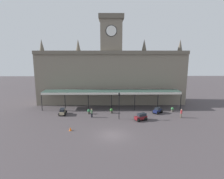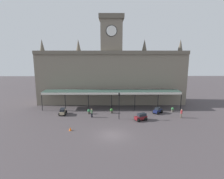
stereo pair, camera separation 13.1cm
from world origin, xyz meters
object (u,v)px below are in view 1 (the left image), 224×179
(planter_near_kerb, at_px, (89,112))
(traffic_cone, at_px, (70,129))
(car_beige_estate, at_px, (63,112))
(pedestrian_beside_cars, at_px, (92,113))
(car_maroon_estate, at_px, (141,117))
(victorian_lamppost, at_px, (119,103))
(car_navy_sedan, at_px, (158,111))
(pedestrian_near_entrance, at_px, (181,113))
(planter_forecourt_centre, at_px, (111,111))
(planter_by_canopy, at_px, (172,109))

(planter_near_kerb, bearing_deg, traffic_cone, -103.99)
(car_beige_estate, height_order, pedestrian_beside_cars, pedestrian_beside_cars)
(car_maroon_estate, distance_m, victorian_lamppost, 4.68)
(planter_near_kerb, bearing_deg, car_beige_estate, -175.56)
(pedestrian_beside_cars, bearing_deg, traffic_cone, -114.59)
(victorian_lamppost, bearing_deg, pedestrian_beside_cars, 168.60)
(car_beige_estate, xyz_separation_m, car_maroon_estate, (14.77, -3.35, 0.00))
(car_navy_sedan, relative_size, traffic_cone, 3.88)
(victorian_lamppost, bearing_deg, pedestrian_near_entrance, 2.69)
(pedestrian_near_entrance, relative_size, victorian_lamppost, 0.34)
(car_beige_estate, xyz_separation_m, traffic_cone, (3.07, -7.63, -0.28))
(pedestrian_beside_cars, height_order, planter_near_kerb, pedestrian_beside_cars)
(pedestrian_beside_cars, relative_size, traffic_cone, 2.92)
(car_beige_estate, distance_m, planter_near_kerb, 5.08)
(planter_forecourt_centre, bearing_deg, victorian_lamppost, -68.64)
(victorian_lamppost, height_order, planter_near_kerb, victorian_lamppost)
(car_navy_sedan, relative_size, pedestrian_near_entrance, 1.33)
(pedestrian_near_entrance, bearing_deg, pedestrian_beside_cars, 178.37)
(pedestrian_beside_cars, bearing_deg, car_maroon_estate, -11.14)
(victorian_lamppost, xyz_separation_m, traffic_cone, (-7.81, -5.02, -2.79))
(car_navy_sedan, relative_size, car_maroon_estate, 0.91)
(pedestrian_beside_cars, relative_size, planter_near_kerb, 1.74)
(planter_forecourt_centre, bearing_deg, pedestrian_near_entrance, -12.64)
(car_beige_estate, distance_m, car_maroon_estate, 15.14)
(planter_by_canopy, bearing_deg, pedestrian_beside_cars, -169.26)
(pedestrian_near_entrance, height_order, planter_by_canopy, pedestrian_near_entrance)
(car_beige_estate, height_order, planter_near_kerb, car_beige_estate)
(pedestrian_near_entrance, xyz_separation_m, planter_forecourt_centre, (-12.95, 2.90, -0.42))
(car_maroon_estate, height_order, pedestrian_beside_cars, pedestrian_beside_cars)
(car_maroon_estate, relative_size, planter_by_canopy, 2.53)
(car_maroon_estate, height_order, planter_forecourt_centre, car_maroon_estate)
(planter_forecourt_centre, bearing_deg, car_navy_sedan, -1.67)
(pedestrian_near_entrance, height_order, planter_forecourt_centre, pedestrian_near_entrance)
(pedestrian_beside_cars, xyz_separation_m, planter_forecourt_centre, (3.70, 2.43, -0.42))
(car_beige_estate, distance_m, planter_forecourt_centre, 9.57)
(planter_forecourt_centre, bearing_deg, car_beige_estate, -174.97)
(pedestrian_near_entrance, xyz_separation_m, traffic_cone, (-19.41, -5.56, -0.62))
(pedestrian_beside_cars, distance_m, victorian_lamppost, 5.59)
(pedestrian_near_entrance, bearing_deg, car_maroon_estate, -170.55)
(pedestrian_beside_cars, height_order, planter_by_canopy, pedestrian_beside_cars)
(car_navy_sedan, xyz_separation_m, pedestrian_near_entrance, (3.73, -2.64, 0.41))
(car_navy_sedan, relative_size, victorian_lamppost, 0.45)
(car_beige_estate, xyz_separation_m, planter_forecourt_centre, (9.53, 0.84, -0.07))
(pedestrian_near_entrance, bearing_deg, car_navy_sedan, 144.78)
(pedestrian_near_entrance, distance_m, victorian_lamppost, 11.81)
(car_navy_sedan, distance_m, car_maroon_estate, 5.59)
(car_maroon_estate, height_order, victorian_lamppost, victorian_lamppost)
(pedestrian_near_entrance, bearing_deg, planter_by_canopy, 97.25)
(traffic_cone, bearing_deg, planter_forecourt_centre, 52.64)
(traffic_cone, distance_m, planter_by_canopy, 21.04)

